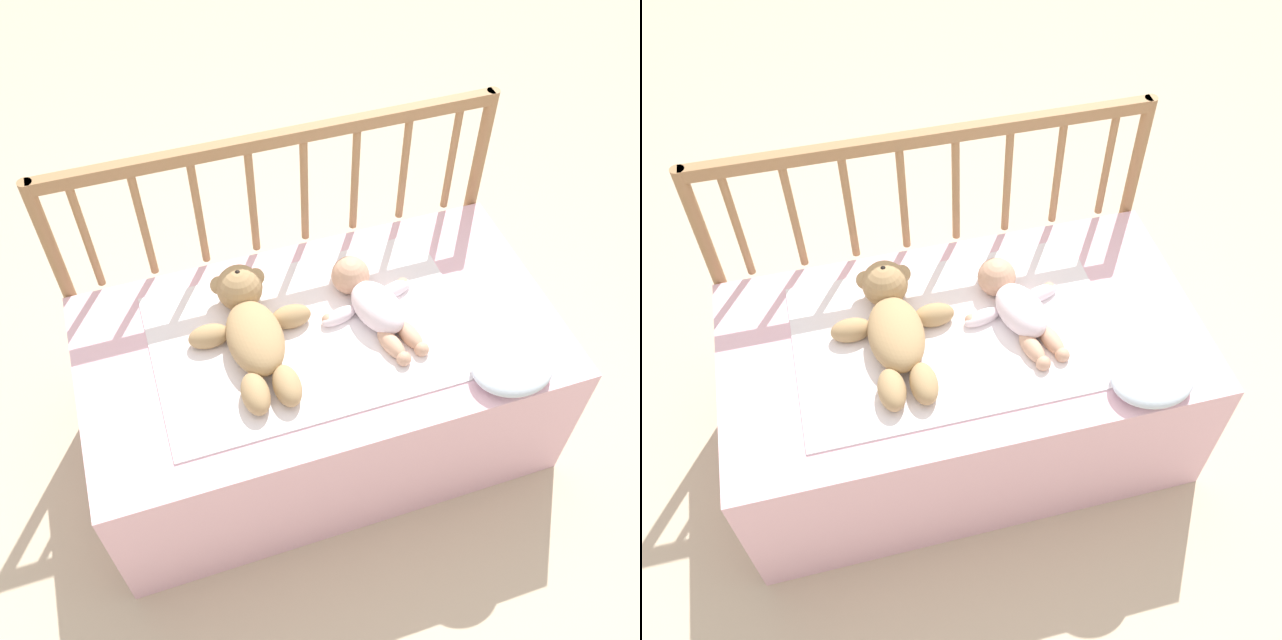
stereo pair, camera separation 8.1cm
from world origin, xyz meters
TOP-DOWN VIEW (x-y plane):
  - ground_plane at (0.00, 0.00)m, footprint 12.00×12.00m
  - crib_mattress at (0.00, 0.00)m, footprint 1.25×0.68m
  - crib_rail at (0.00, 0.36)m, footprint 1.25×0.04m
  - blanket at (-0.02, 0.01)m, footprint 0.82×0.52m
  - teddy_bear at (-0.17, 0.04)m, footprint 0.32×0.44m
  - baby at (0.15, 0.03)m, footprint 0.28×0.35m
  - small_pillow at (0.41, -0.27)m, footprint 0.21×0.17m

SIDE VIEW (x-z plane):
  - ground_plane at x=0.00m, z-range 0.00..0.00m
  - crib_mattress at x=0.00m, z-range 0.00..0.47m
  - blanket at x=-0.02m, z-range 0.47..0.48m
  - small_pillow at x=0.41m, z-range 0.47..0.53m
  - baby at x=0.15m, z-range 0.46..0.56m
  - teddy_bear at x=-0.17m, z-range 0.46..0.58m
  - crib_rail at x=0.00m, z-range 0.17..1.02m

